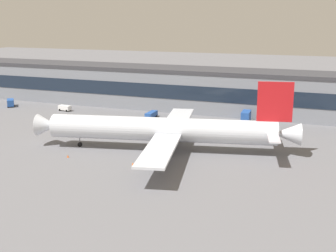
% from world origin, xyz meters
% --- Properties ---
extents(ground_plane, '(600.00, 600.00, 0.00)m').
position_xyz_m(ground_plane, '(0.00, 0.00, 0.00)').
color(ground_plane, slate).
extents(terminal_building, '(203.08, 17.28, 14.14)m').
position_xyz_m(terminal_building, '(0.00, 49.76, 7.09)').
color(terminal_building, gray).
rests_on(terminal_building, ground_plane).
extents(airliner, '(62.07, 53.52, 16.85)m').
position_xyz_m(airliner, '(5.91, 1.02, 5.07)').
color(airliner, silver).
rests_on(airliner, ground_plane).
extents(belt_loader, '(2.32, 6.48, 1.95)m').
position_xyz_m(belt_loader, '(-11.45, 31.88, 1.15)').
color(belt_loader, '#2651A5').
rests_on(belt_loader, ground_plane).
extents(stair_truck, '(2.89, 6.18, 3.55)m').
position_xyz_m(stair_truck, '(17.50, 36.34, 1.98)').
color(stair_truck, '#2651A5').
rests_on(stair_truck, ground_plane).
extents(follow_me_car, '(4.59, 2.44, 1.85)m').
position_xyz_m(follow_me_car, '(-43.24, 31.49, 1.09)').
color(follow_me_car, white).
rests_on(follow_me_car, ground_plane).
extents(crew_van, '(5.03, 5.40, 2.55)m').
position_xyz_m(crew_van, '(-65.65, 31.07, 1.46)').
color(crew_van, '#2651A5').
rests_on(crew_van, ground_plane).
extents(traffic_cone_0, '(0.55, 0.55, 0.69)m').
position_xyz_m(traffic_cone_0, '(3.67, -11.97, 0.34)').
color(traffic_cone_0, '#F2590C').
rests_on(traffic_cone_0, ground_plane).
extents(traffic_cone_1, '(0.47, 0.47, 0.59)m').
position_xyz_m(traffic_cone_1, '(-12.43, -12.29, 0.30)').
color(traffic_cone_1, '#F2590C').
rests_on(traffic_cone_1, ground_plane).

